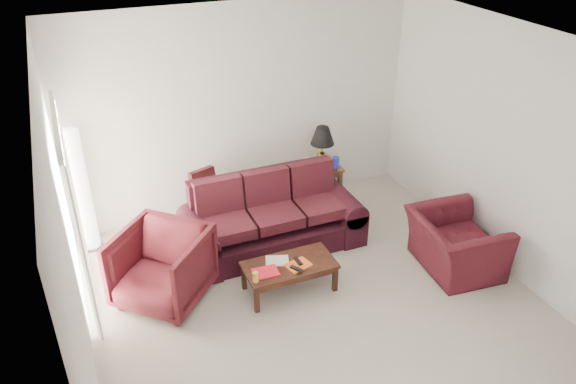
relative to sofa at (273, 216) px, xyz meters
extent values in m
plane|color=#BAAF9E|center=(0.04, -1.27, -0.48)|extent=(5.00, 5.00, 0.00)
cube|color=silver|center=(-2.38, 0.03, 0.60)|extent=(0.10, 2.00, 2.16)
cube|color=black|center=(-0.69, 0.82, 0.23)|extent=(0.41, 0.29, 0.38)
cube|color=silver|center=(0.91, 0.75, 0.19)|extent=(0.15, 0.06, 0.15)
cylinder|color=#1827A0|center=(1.29, 0.73, 0.20)|extent=(0.12, 0.12, 0.16)
cube|color=#B3B3B7|center=(0.97, 1.06, 0.19)|extent=(0.18, 0.18, 0.05)
imported|color=#410F15|center=(-1.56, -0.50, -0.03)|extent=(1.38, 1.38, 0.90)
imported|color=#3A0D14|center=(1.94, -1.30, -0.13)|extent=(1.06, 1.19, 0.72)
cube|color=red|center=(-0.47, -0.97, -0.10)|extent=(0.31, 0.24, 0.02)
cube|color=white|center=(-0.26, -0.82, -0.10)|extent=(0.32, 0.28, 0.02)
cube|color=orange|center=(-0.07, -0.99, -0.10)|extent=(0.32, 0.27, 0.02)
cube|color=black|center=(-0.12, -1.08, -0.08)|extent=(0.13, 0.17, 0.02)
cube|color=black|center=(-0.05, -0.94, -0.08)|extent=(0.06, 0.17, 0.02)
cylinder|color=yellow|center=(-0.63, -1.08, -0.04)|extent=(0.09, 0.09, 0.12)
camera|label=1|loc=(-2.22, -5.84, 3.89)|focal=35.00mm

